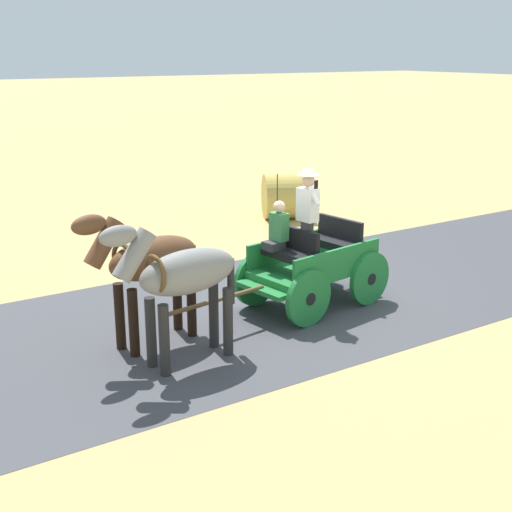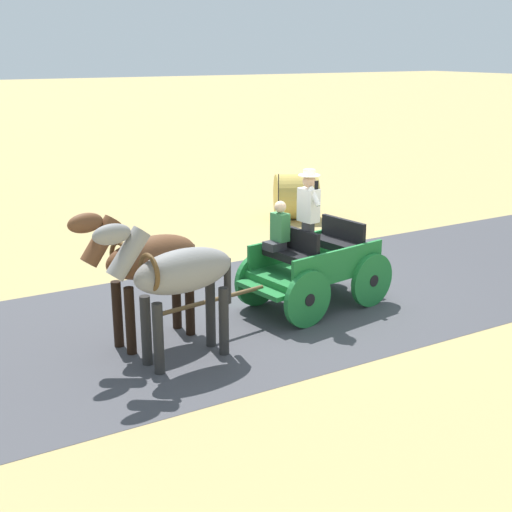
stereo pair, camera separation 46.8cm
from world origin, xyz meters
The scene contains 6 objects.
ground_plane centered at (0.00, 0.00, 0.00)m, with size 200.00×200.00×0.00m, color tan.
road_surface centered at (0.00, 0.00, 0.00)m, with size 5.34×160.00×0.01m, color #424247.
horse_drawn_carriage centered at (-0.35, 0.10, 0.82)m, with size 1.76×4.51×2.50m.
horse_near_side centered at (-1.24, 3.03, 1.32)m, with size 0.72×2.14×2.21m.
horse_off_side centered at (-0.37, 3.16, 1.32)m, with size 0.86×2.15×2.21m.
hay_bale centered at (5.32, -3.31, 0.60)m, with size 1.20×1.20×1.10m, color gold.
Camera 1 is at (-9.53, 7.10, 4.39)m, focal length 48.34 mm.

